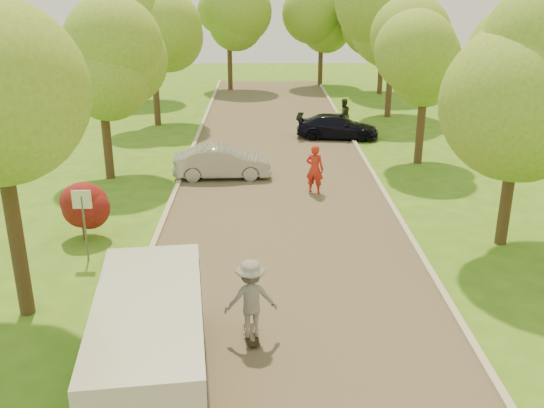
{
  "coord_description": "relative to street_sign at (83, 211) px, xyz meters",
  "views": [
    {
      "loc": [
        -0.68,
        -12.27,
        7.71
      ],
      "look_at": [
        -0.36,
        5.16,
        1.3
      ],
      "focal_mm": 40.0,
      "sensor_mm": 36.0,
      "label": 1
    }
  ],
  "objects": [
    {
      "name": "ground",
      "position": [
        5.8,
        -4.0,
        -1.56
      ],
      "size": [
        100.0,
        100.0,
        0.0
      ],
      "primitive_type": "plane",
      "color": "#3C6F1A",
      "rests_on": "ground"
    },
    {
      "name": "tree_bg_c",
      "position": [
        3.01,
        30.0,
        3.46
      ],
      "size": [
        4.92,
        4.8,
        7.33
      ],
      "color": "#382619",
      "rests_on": "ground"
    },
    {
      "name": "person_striped",
      "position": [
        7.16,
        5.93,
        -0.6
      ],
      "size": [
        0.82,
        0.69,
        1.92
      ],
      "primitive_type": "imported",
      "rotation": [
        0.0,
        0.0,
        2.75
      ],
      "color": "red",
      "rests_on": "ground"
    },
    {
      "name": "minivan",
      "position": [
        2.91,
        -5.99,
        -0.52
      ],
      "size": [
        2.7,
        5.52,
        1.98
      ],
      "rotation": [
        0.0,
        0.0,
        0.12
      ],
      "color": "silver",
      "rests_on": "ground"
    },
    {
      "name": "street_sign",
      "position": [
        0.0,
        0.0,
        0.0
      ],
      "size": [
        0.55,
        0.06,
        2.17
      ],
      "color": "#59595E",
      "rests_on": "ground"
    },
    {
      "name": "longboard",
      "position": [
        4.86,
        -4.29,
        -1.46
      ],
      "size": [
        0.4,
        0.98,
        0.11
      ],
      "rotation": [
        0.0,
        0.0,
        3.29
      ],
      "color": "black",
      "rests_on": "ground"
    },
    {
      "name": "tree_bg_a",
      "position": [
        -2.98,
        26.0,
        3.75
      ],
      "size": [
        5.12,
        5.0,
        7.72
      ],
      "color": "#382619",
      "rests_on": "ground"
    },
    {
      "name": "tree_r_far",
      "position": [
        13.03,
        20.0,
        4.27
      ],
      "size": [
        5.33,
        5.2,
        8.34
      ],
      "color": "#382619",
      "rests_on": "ground"
    },
    {
      "name": "curb_right",
      "position": [
        9.85,
        4.0,
        -1.5
      ],
      "size": [
        0.18,
        60.0,
        0.12
      ],
      "primitive_type": "cube",
      "color": "#B2AD9E",
      "rests_on": "ground"
    },
    {
      "name": "silver_sedan",
      "position": [
        3.5,
        7.97,
        -0.9
      ],
      "size": [
        4.07,
        1.56,
        1.32
      ],
      "primitive_type": "imported",
      "rotation": [
        0.0,
        0.0,
        1.61
      ],
      "color": "#9D9DA1",
      "rests_on": "ground"
    },
    {
      "name": "skateboarder",
      "position": [
        4.86,
        -4.29,
        -0.52
      ],
      "size": [
        1.29,
        0.85,
        1.86
      ],
      "primitive_type": "imported",
      "rotation": [
        0.0,
        0.0,
        3.29
      ],
      "color": "gray",
      "rests_on": "longboard"
    },
    {
      "name": "dark_sedan",
      "position": [
        9.1,
        14.66,
        -0.95
      ],
      "size": [
        4.45,
        2.3,
        1.23
      ],
      "primitive_type": "imported",
      "rotation": [
        0.0,
        0.0,
        1.43
      ],
      "color": "black",
      "rests_on": "ground"
    },
    {
      "name": "person_olive",
      "position": [
        9.6,
        16.29,
        -0.67
      ],
      "size": [
        1.07,
        0.97,
        1.79
      ],
      "primitive_type": "imported",
      "rotation": [
        0.0,
        0.0,
        3.55
      ],
      "color": "#2E3520",
      "rests_on": "ground"
    },
    {
      "name": "tree_bg_b",
      "position": [
        14.02,
        28.0,
        3.97
      ],
      "size": [
        5.12,
        5.0,
        7.95
      ],
      "color": "#382619",
      "rests_on": "ground"
    },
    {
      "name": "road",
      "position": [
        5.8,
        4.0,
        -1.56
      ],
      "size": [
        8.0,
        60.0,
        0.01
      ],
      "primitive_type": "cube",
      "color": "#4C4438",
      "rests_on": "ground"
    },
    {
      "name": "tree_l_midb",
      "position": [
        -1.01,
        8.0,
        3.02
      ],
      "size": [
        4.3,
        4.2,
        6.62
      ],
      "color": "#382619",
      "rests_on": "ground"
    },
    {
      "name": "tree_r_midb",
      "position": [
        12.4,
        10.0,
        3.32
      ],
      "size": [
        4.51,
        4.4,
        7.01
      ],
      "color": "#382619",
      "rests_on": "ground"
    },
    {
      "name": "tree_l_far",
      "position": [
        -0.59,
        18.0,
        3.9
      ],
      "size": [
        4.92,
        4.8,
        7.79
      ],
      "color": "#382619",
      "rests_on": "ground"
    },
    {
      "name": "tree_bg_d",
      "position": [
        10.02,
        32.0,
        3.75
      ],
      "size": [
        5.12,
        5.0,
        7.72
      ],
      "color": "#382619",
      "rests_on": "ground"
    },
    {
      "name": "red_shrub",
      "position": [
        -0.5,
        1.5,
        -0.47
      ],
      "size": [
        1.7,
        1.7,
        1.95
      ],
      "color": "#382619",
      "rests_on": "ground"
    },
    {
      "name": "tree_l_mida",
      "position": [
        -0.5,
        -3.0,
        3.61
      ],
      "size": [
        4.71,
        4.6,
        7.39
      ],
      "color": "#382619",
      "rests_on": "ground"
    },
    {
      "name": "curb_left",
      "position": [
        1.75,
        4.0,
        -1.5
      ],
      "size": [
        0.18,
        60.0,
        0.12
      ],
      "primitive_type": "cube",
      "color": "#B2AD9E",
      "rests_on": "ground"
    },
    {
      "name": "tree_r_mida",
      "position": [
        12.82,
        1.0,
        3.97
      ],
      "size": [
        5.13,
        5.0,
        7.95
      ],
      "color": "#382619",
      "rests_on": "ground"
    }
  ]
}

